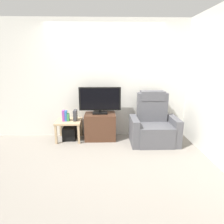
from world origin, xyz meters
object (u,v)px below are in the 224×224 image
object	(u,v)px
book_leftmost	(64,116)
game_console	(75,115)
book_middle	(66,116)
side_table	(69,123)
tv_stand	(100,126)
recliner_armchair	(153,125)
book_rightmost	(68,117)
television	(100,100)
subwoofer_box	(69,133)

from	to	relation	value
book_leftmost	game_console	size ratio (longest dim) A/B	1.02
book_middle	side_table	bearing A→B (deg)	22.23
side_table	book_leftmost	distance (m)	0.21
tv_stand	recliner_armchair	distance (m)	1.16
book_rightmost	book_middle	bearing A→B (deg)	180.00
tv_stand	recliner_armchair	size ratio (longest dim) A/B	0.62
television	game_console	xyz separation A→B (m)	(-0.54, -0.03, -0.33)
recliner_armchair	book_middle	bearing A→B (deg)	-175.97
recliner_armchair	side_table	bearing A→B (deg)	-176.74
book_leftmost	game_console	distance (m)	0.25
tv_stand	book_leftmost	size ratio (longest dim) A/B	2.88
tv_stand	side_table	size ratio (longest dim) A/B	1.24
side_table	book_middle	bearing A→B (deg)	-157.77
book_leftmost	book_rightmost	bearing A→B (deg)	0.00
tv_stand	television	xyz separation A→B (m)	(-0.00, 0.02, 0.60)
tv_stand	game_console	xyz separation A→B (m)	(-0.54, -0.01, 0.26)
tv_stand	book_middle	bearing A→B (deg)	-176.60
tv_stand	television	distance (m)	0.60
recliner_armchair	book_leftmost	bearing A→B (deg)	-175.83
television	book_leftmost	world-z (taller)	television
television	game_console	bearing A→B (deg)	-176.54
game_console	tv_stand	bearing A→B (deg)	1.45
book_middle	game_console	xyz separation A→B (m)	(0.19, 0.03, 0.00)
recliner_armchair	book_leftmost	distance (m)	1.94
tv_stand	side_table	xyz separation A→B (m)	(-0.69, -0.02, 0.08)
tv_stand	book_rightmost	xyz separation A→B (m)	(-0.69, -0.04, 0.23)
recliner_armchair	book_middle	world-z (taller)	recliner_armchair
tv_stand	subwoofer_box	xyz separation A→B (m)	(-0.69, -0.02, -0.15)
tv_stand	television	world-z (taller)	television
recliner_armchair	subwoofer_box	size ratio (longest dim) A/B	3.89
television	book_leftmost	distance (m)	0.86
recliner_armchair	television	bearing A→B (deg)	177.40
recliner_armchair	book_middle	xyz separation A→B (m)	(-1.87, 0.18, 0.18)
subwoofer_box	book_rightmost	bearing A→B (deg)	-98.22
side_table	book_rightmost	xyz separation A→B (m)	(-0.00, -0.02, 0.15)
subwoofer_box	book_middle	size ratio (longest dim) A/B	1.24
side_table	book_leftmost	world-z (taller)	book_leftmost
recliner_armchair	subwoofer_box	xyz separation A→B (m)	(-1.82, 0.20, -0.23)
tv_stand	television	bearing A→B (deg)	90.00
book_middle	book_leftmost	bearing A→B (deg)	180.00
book_leftmost	recliner_armchair	bearing A→B (deg)	-5.43
game_console	television	bearing A→B (deg)	3.46
book_rightmost	book_leftmost	bearing A→B (deg)	180.00
subwoofer_box	game_console	xyz separation A→B (m)	(0.15, 0.01, 0.41)
subwoofer_box	game_console	distance (m)	0.44
television	book_middle	xyz separation A→B (m)	(-0.74, -0.06, -0.33)
book_leftmost	book_rightmost	distance (m)	0.10
tv_stand	recliner_armchair	xyz separation A→B (m)	(1.14, -0.23, 0.08)
television	side_table	xyz separation A→B (m)	(-0.69, -0.04, -0.51)
book_leftmost	book_rightmost	xyz separation A→B (m)	(0.10, 0.00, -0.03)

